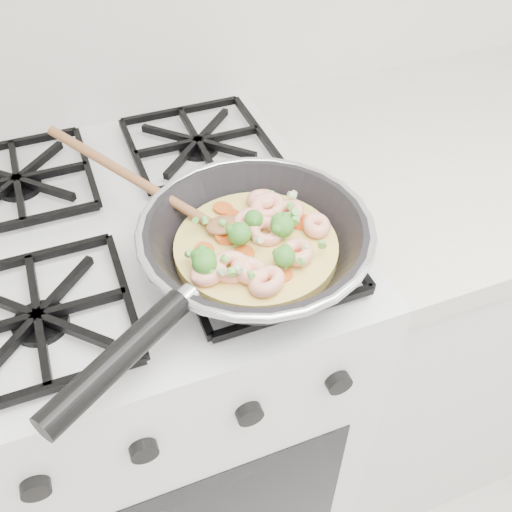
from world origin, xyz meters
name	(u,v)px	position (x,y,z in m)	size (l,w,h in m)	color
stove	(165,386)	(0.00, 1.70, 0.46)	(0.60, 0.60, 0.92)	white
counter_right	(487,284)	(0.80, 1.70, 0.45)	(1.00, 0.60, 0.90)	silver
skillet	(252,243)	(0.13, 1.54, 0.96)	(0.45, 0.47, 0.10)	black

